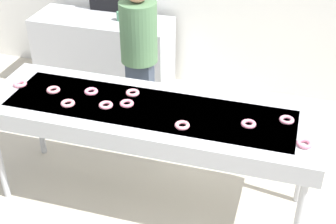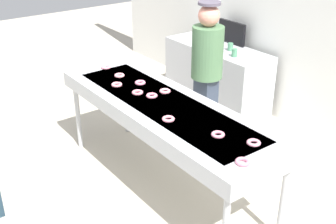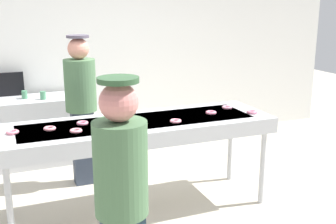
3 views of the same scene
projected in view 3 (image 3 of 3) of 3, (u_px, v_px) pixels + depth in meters
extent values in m
plane|color=beige|center=(140.00, 209.00, 4.38)|extent=(16.00, 16.00, 0.00)
cube|color=white|center=(89.00, 38.00, 5.98)|extent=(8.00, 0.12, 3.16)
cube|color=#B7BABF|center=(138.00, 129.00, 4.16)|extent=(2.69, 0.83, 0.16)
cube|color=slate|center=(138.00, 125.00, 4.15)|extent=(2.29, 0.58, 0.08)
cylinder|color=#B7BABF|center=(10.00, 210.00, 3.53)|extent=(0.06, 0.06, 0.79)
cylinder|color=#B7BABF|center=(262.00, 168.00, 4.43)|extent=(0.06, 0.06, 0.79)
cylinder|color=#B7BABF|center=(7.00, 180.00, 4.13)|extent=(0.06, 0.06, 0.79)
cylinder|color=#B7BABF|center=(230.00, 148.00, 5.03)|extent=(0.06, 0.06, 0.79)
torus|color=pink|center=(176.00, 121.00, 4.09)|extent=(0.11, 0.11, 0.03)
torus|color=pink|center=(82.00, 123.00, 4.02)|extent=(0.13, 0.13, 0.03)
torus|color=pink|center=(107.00, 125.00, 3.94)|extent=(0.15, 0.15, 0.03)
torus|color=pink|center=(227.00, 107.00, 4.62)|extent=(0.16, 0.16, 0.03)
torus|color=pink|center=(76.00, 131.00, 3.78)|extent=(0.16, 0.16, 0.03)
torus|color=pink|center=(115.00, 118.00, 4.21)|extent=(0.12, 0.12, 0.03)
torus|color=pink|center=(252.00, 112.00, 4.43)|extent=(0.14, 0.14, 0.03)
torus|color=pink|center=(211.00, 113.00, 4.40)|extent=(0.12, 0.12, 0.03)
torus|color=pink|center=(50.00, 129.00, 3.85)|extent=(0.14, 0.14, 0.03)
torus|color=pink|center=(12.00, 132.00, 3.74)|extent=(0.16, 0.16, 0.03)
torus|color=pink|center=(121.00, 122.00, 4.06)|extent=(0.13, 0.13, 0.03)
cube|color=#303A4C|center=(84.00, 147.00, 4.93)|extent=(0.24, 0.18, 0.88)
cylinder|color=#4C724C|center=(80.00, 85.00, 4.74)|extent=(0.35, 0.35, 0.58)
sphere|color=tan|center=(78.00, 49.00, 4.63)|extent=(0.23, 0.23, 0.23)
cylinder|color=#504957|center=(78.00, 36.00, 4.60)|extent=(0.25, 0.25, 0.03)
cylinder|color=#4C724C|center=(121.00, 169.00, 2.44)|extent=(0.32, 0.32, 0.57)
sphere|color=#DA847E|center=(119.00, 102.00, 2.34)|extent=(0.22, 0.22, 0.22)
cylinder|color=#305432|center=(118.00, 80.00, 2.31)|extent=(0.23, 0.23, 0.03)
cube|color=#B7BABF|center=(9.00, 133.00, 5.45)|extent=(1.62, 0.60, 0.88)
cylinder|color=#4C8C66|center=(43.00, 95.00, 5.37)|extent=(0.07, 0.07, 0.10)
cylinder|color=#4C8C66|center=(24.00, 95.00, 5.42)|extent=(0.07, 0.07, 0.10)
cube|color=black|center=(4.00, 85.00, 5.52)|extent=(0.48, 0.04, 0.31)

